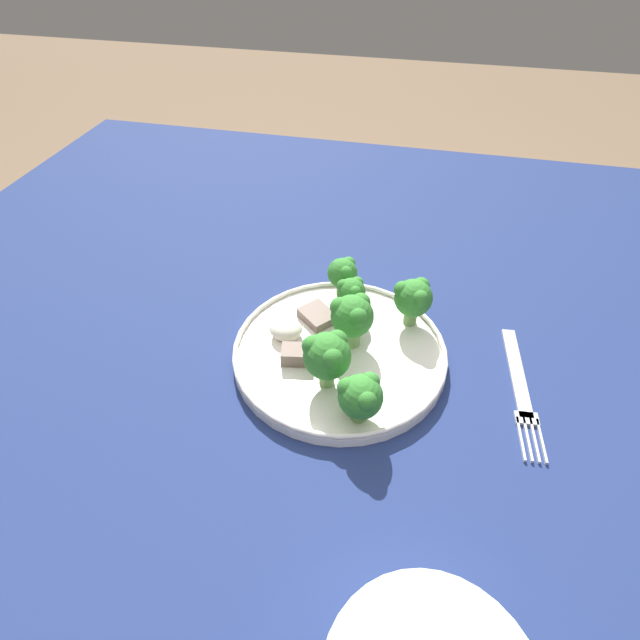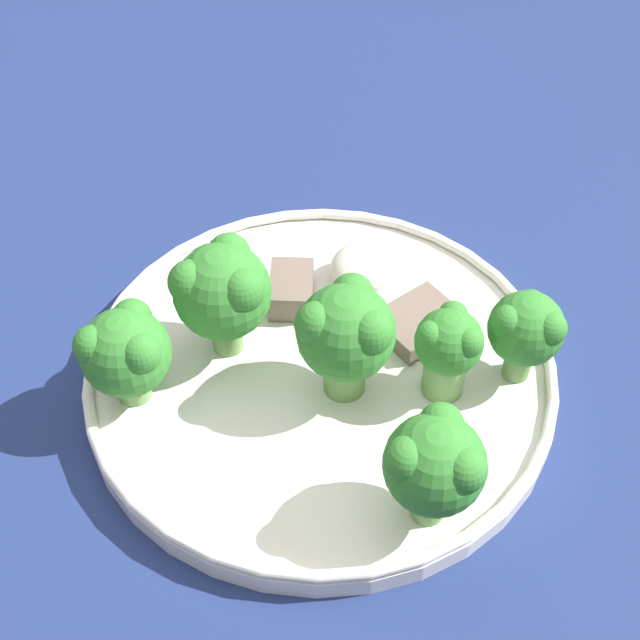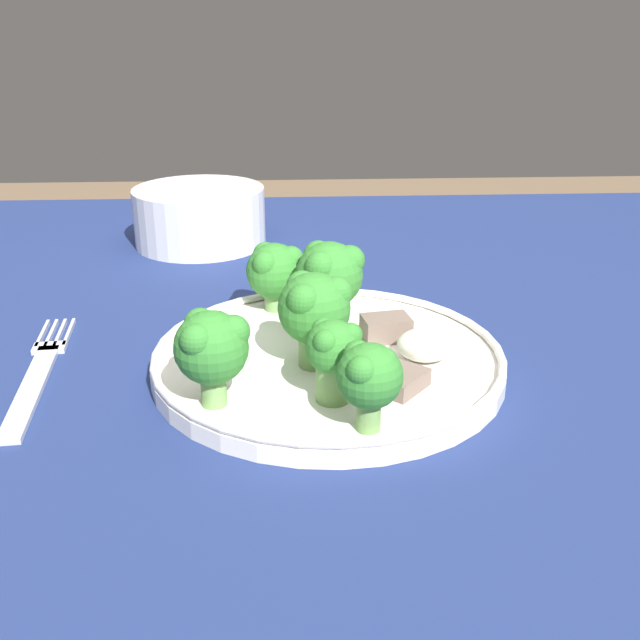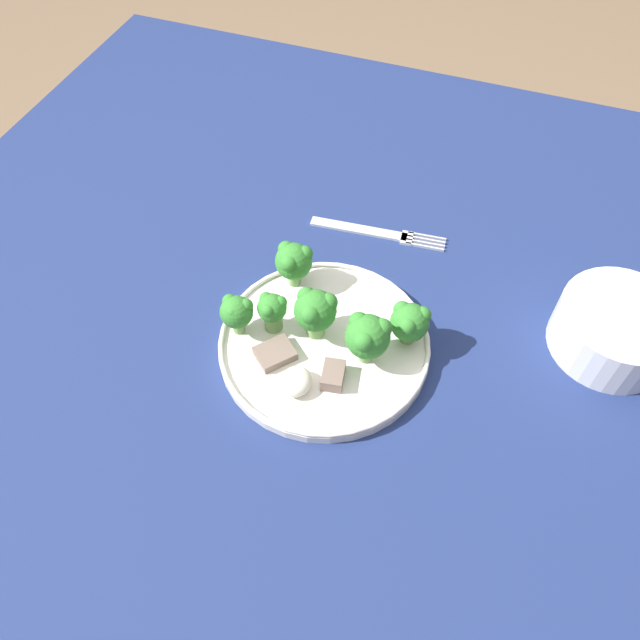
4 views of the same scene
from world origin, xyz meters
name	(u,v)px [view 4 (image 4 of 4)]	position (x,y,z in m)	size (l,w,h in m)	color
ground_plane	(298,546)	(0.00, 0.00, 0.00)	(8.00, 8.00, 0.00)	#7F664C
table	(283,389)	(0.00, 0.00, 0.64)	(1.29, 1.14, 0.72)	navy
dinner_plate	(324,344)	(-0.02, 0.05, 0.73)	(0.25, 0.25, 0.02)	white
fork	(376,233)	(-0.23, 0.05, 0.73)	(0.04, 0.19, 0.00)	silver
cream_bowl	(615,330)	(-0.14, 0.36, 0.75)	(0.14, 0.14, 0.06)	silver
broccoli_floret_near_rim_left	(315,310)	(-0.03, 0.03, 0.78)	(0.05, 0.05, 0.07)	#709E56
broccoli_floret_center_left	(368,336)	(-0.02, 0.10, 0.78)	(0.05, 0.05, 0.07)	#709E56
broccoli_floret_back_left	(236,312)	(-0.01, -0.05, 0.77)	(0.04, 0.04, 0.05)	#709E56
broccoli_floret_front_left	(294,261)	(-0.10, -0.02, 0.78)	(0.05, 0.05, 0.06)	#709E56
broccoli_floret_center_back	(272,310)	(-0.03, -0.02, 0.77)	(0.04, 0.03, 0.05)	#709E56
broccoli_floret_mid_cluster	(410,322)	(-0.06, 0.14, 0.77)	(0.05, 0.05, 0.06)	#709E56
meat_slice_front_slice	(279,355)	(0.01, 0.00, 0.74)	(0.05, 0.05, 0.01)	#756056
meat_slice_middle_slice	(333,375)	(0.02, 0.07, 0.75)	(0.04, 0.03, 0.02)	#756056
sauce_dollop	(296,381)	(0.04, 0.04, 0.75)	(0.04, 0.04, 0.02)	silver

